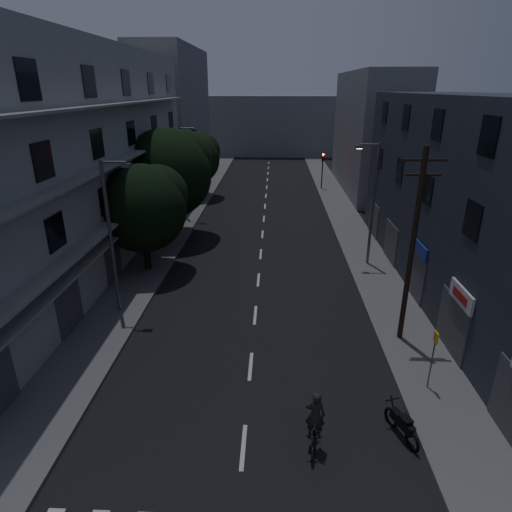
# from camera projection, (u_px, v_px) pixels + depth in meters

# --- Properties ---
(ground) EXTENTS (160.00, 160.00, 0.00)m
(ground) POSITION_uv_depth(u_px,v_px,m) (263.00, 232.00, 35.82)
(ground) COLOR black
(ground) RESTS_ON ground
(sidewalk_left) EXTENTS (3.00, 90.00, 0.15)m
(sidewalk_left) POSITION_uv_depth(u_px,v_px,m) (174.00, 230.00, 36.09)
(sidewalk_left) COLOR #565659
(sidewalk_left) RESTS_ON ground
(sidewalk_right) EXTENTS (3.00, 90.00, 0.15)m
(sidewalk_right) POSITION_uv_depth(u_px,v_px,m) (353.00, 233.00, 35.49)
(sidewalk_right) COLOR #565659
(sidewalk_right) RESTS_ON ground
(lane_markings) EXTENTS (0.15, 60.50, 0.01)m
(lane_markings) POSITION_uv_depth(u_px,v_px,m) (264.00, 212.00, 41.62)
(lane_markings) COLOR beige
(lane_markings) RESTS_ON ground
(building_left) EXTENTS (7.00, 36.00, 14.00)m
(building_left) POSITION_uv_depth(u_px,v_px,m) (72.00, 160.00, 27.22)
(building_left) COLOR #A0A09B
(building_left) RESTS_ON ground
(building_right) EXTENTS (6.19, 28.00, 11.00)m
(building_right) POSITION_uv_depth(u_px,v_px,m) (479.00, 203.00, 23.09)
(building_right) COLOR #292C37
(building_right) RESTS_ON ground
(building_far_left) EXTENTS (6.00, 20.00, 16.00)m
(building_far_left) POSITION_uv_depth(u_px,v_px,m) (175.00, 115.00, 54.73)
(building_far_left) COLOR slate
(building_far_left) RESTS_ON ground
(building_far_right) EXTENTS (6.00, 20.00, 13.00)m
(building_far_right) POSITION_uv_depth(u_px,v_px,m) (372.00, 133.00, 48.75)
(building_far_right) COLOR slate
(building_far_right) RESTS_ON ground
(building_far_end) EXTENTS (24.00, 8.00, 10.00)m
(building_far_end) POSITION_uv_depth(u_px,v_px,m) (270.00, 126.00, 75.79)
(building_far_end) COLOR slate
(building_far_end) RESTS_ON ground
(tree_near) EXTENTS (5.56, 5.56, 6.86)m
(tree_near) POSITION_uv_depth(u_px,v_px,m) (143.00, 205.00, 26.83)
(tree_near) COLOR black
(tree_near) RESTS_ON sidewalk_left
(tree_mid) EXTENTS (6.85, 6.85, 8.43)m
(tree_mid) POSITION_uv_depth(u_px,v_px,m) (168.00, 170.00, 32.69)
(tree_mid) COLOR black
(tree_mid) RESTS_ON sidewalk_left
(tree_far) EXTENTS (5.55, 5.55, 6.86)m
(tree_far) POSITION_uv_depth(u_px,v_px,m) (194.00, 157.00, 45.60)
(tree_far) COLOR black
(tree_far) RESTS_ON sidewalk_left
(traffic_signal_far_right) EXTENTS (0.28, 0.37, 4.10)m
(traffic_signal_far_right) POSITION_uv_depth(u_px,v_px,m) (323.00, 163.00, 49.63)
(traffic_signal_far_right) COLOR black
(traffic_signal_far_right) RESTS_ON sidewalk_right
(traffic_signal_far_left) EXTENTS (0.28, 0.37, 4.10)m
(traffic_signal_far_left) POSITION_uv_depth(u_px,v_px,m) (207.00, 167.00, 47.68)
(traffic_signal_far_left) COLOR black
(traffic_signal_far_left) RESTS_ON sidewalk_left
(street_lamp_left_near) EXTENTS (1.51, 0.25, 8.00)m
(street_lamp_left_near) POSITION_uv_depth(u_px,v_px,m) (112.00, 232.00, 21.39)
(street_lamp_left_near) COLOR #5A5C62
(street_lamp_left_near) RESTS_ON sidewalk_left
(street_lamp_right) EXTENTS (1.51, 0.25, 8.00)m
(street_lamp_right) POSITION_uv_depth(u_px,v_px,m) (372.00, 199.00, 27.59)
(street_lamp_right) COLOR #5C5E63
(street_lamp_right) RESTS_ON sidewalk_right
(street_lamp_left_far) EXTENTS (1.51, 0.25, 8.00)m
(street_lamp_left_far) POSITION_uv_depth(u_px,v_px,m) (183.00, 168.00, 38.14)
(street_lamp_left_far) COLOR #55595D
(street_lamp_left_far) RESTS_ON sidewalk_left
(utility_pole) EXTENTS (1.80, 0.24, 9.00)m
(utility_pole) POSITION_uv_depth(u_px,v_px,m) (413.00, 245.00, 18.82)
(utility_pole) COLOR black
(utility_pole) RESTS_ON sidewalk_right
(bus_stop_sign) EXTENTS (0.06, 0.35, 2.52)m
(bus_stop_sign) POSITION_uv_depth(u_px,v_px,m) (434.00, 350.00, 16.47)
(bus_stop_sign) COLOR #595B60
(bus_stop_sign) RESTS_ON sidewalk_right
(motorcycle) EXTENTS (0.89, 1.84, 1.24)m
(motorcycle) POSITION_uv_depth(u_px,v_px,m) (402.00, 425.00, 14.72)
(motorcycle) COLOR black
(motorcycle) RESTS_ON ground
(cyclist) EXTENTS (0.84, 1.84, 2.25)m
(cyclist) POSITION_uv_depth(u_px,v_px,m) (314.00, 429.00, 14.17)
(cyclist) COLOR black
(cyclist) RESTS_ON ground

